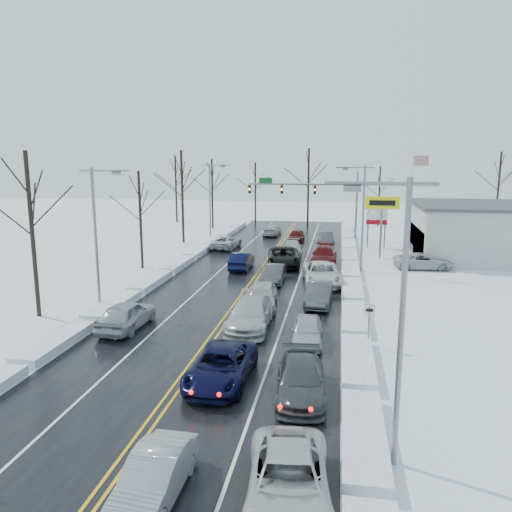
% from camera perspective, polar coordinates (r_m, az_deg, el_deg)
% --- Properties ---
extents(ground, '(160.00, 160.00, 0.00)m').
position_cam_1_polar(ground, '(34.76, -1.68, -4.82)').
color(ground, white).
rests_on(ground, ground).
extents(road_surface, '(14.00, 84.00, 0.01)m').
position_cam_1_polar(road_surface, '(36.65, -1.07, -3.98)').
color(road_surface, black).
rests_on(road_surface, ground).
extents(snow_bank_left, '(1.46, 72.00, 0.51)m').
position_cam_1_polar(snow_bank_left, '(38.74, -12.21, -3.41)').
color(snow_bank_left, white).
rests_on(snow_bank_left, ground).
extents(snow_bank_right, '(1.46, 72.00, 0.51)m').
position_cam_1_polar(snow_bank_right, '(36.07, 10.91, -4.43)').
color(snow_bank_right, white).
rests_on(snow_bank_right, ground).
extents(traffic_signal_mast, '(13.28, 0.39, 8.00)m').
position_cam_1_polar(traffic_signal_mast, '(60.99, 6.68, 7.18)').
color(traffic_signal_mast, slate).
rests_on(traffic_signal_mast, ground).
extents(tires_plus_sign, '(3.20, 0.34, 6.00)m').
position_cam_1_polar(tires_plus_sign, '(49.14, 14.20, 5.44)').
color(tires_plus_sign, slate).
rests_on(tires_plus_sign, ground).
extents(used_vehicles_sign, '(2.20, 0.22, 4.65)m').
position_cam_1_polar(used_vehicles_sign, '(55.27, 13.64, 4.30)').
color(used_vehicles_sign, slate).
rests_on(used_vehicles_sign, ground).
extents(speed_limit_sign, '(0.55, 0.09, 2.35)m').
position_cam_1_polar(speed_limit_sign, '(26.05, 12.81, -6.82)').
color(speed_limit_sign, slate).
rests_on(speed_limit_sign, ground).
extents(flagpole, '(1.87, 1.20, 10.00)m').
position_cam_1_polar(flagpole, '(63.47, 17.51, 7.30)').
color(flagpole, silver).
rests_on(flagpole, ground).
extents(streetlight_se, '(3.20, 0.25, 9.00)m').
position_cam_1_polar(streetlight_se, '(15.46, 15.69, -5.09)').
color(streetlight_se, slate).
rests_on(streetlight_se, ground).
extents(streetlight_ne, '(3.20, 0.25, 9.00)m').
position_cam_1_polar(streetlight_ne, '(43.02, 11.89, 5.21)').
color(streetlight_ne, slate).
rests_on(streetlight_ne, ground).
extents(streetlight_sw, '(3.20, 0.25, 9.00)m').
position_cam_1_polar(streetlight_sw, '(32.67, -17.61, 3.16)').
color(streetlight_sw, slate).
rests_on(streetlight_sw, ground).
extents(streetlight_nw, '(3.20, 0.25, 9.00)m').
position_cam_1_polar(streetlight_nw, '(58.85, -5.11, 6.91)').
color(streetlight_nw, slate).
rests_on(streetlight_nw, ground).
extents(tree_left_b, '(4.00, 4.00, 10.00)m').
position_cam_1_polar(tree_left_b, '(32.41, -24.46, 5.61)').
color(tree_left_b, '#2D231C').
rests_on(tree_left_b, ground).
extents(tree_left_c, '(3.40, 3.40, 8.50)m').
position_cam_1_polar(tree_left_c, '(44.36, -13.16, 6.15)').
color(tree_left_c, '#2D231C').
rests_on(tree_left_c, ground).
extents(tree_left_d, '(4.20, 4.20, 10.50)m').
position_cam_1_polar(tree_left_d, '(57.64, -8.48, 8.77)').
color(tree_left_d, '#2D231C').
rests_on(tree_left_d, ground).
extents(tree_left_e, '(3.80, 3.80, 9.50)m').
position_cam_1_polar(tree_left_e, '(69.07, -5.04, 8.62)').
color(tree_left_e, '#2D231C').
rests_on(tree_left_e, ground).
extents(tree_far_a, '(4.00, 4.00, 10.00)m').
position_cam_1_polar(tree_far_a, '(76.86, -9.17, 9.02)').
color(tree_far_a, '#2D231C').
rests_on(tree_far_a, ground).
extents(tree_far_b, '(3.60, 3.60, 9.00)m').
position_cam_1_polar(tree_far_b, '(74.92, -0.08, 8.58)').
color(tree_far_b, '#2D231C').
rests_on(tree_far_b, ground).
extents(tree_far_c, '(4.40, 4.40, 11.00)m').
position_cam_1_polar(tree_far_c, '(71.95, 6.03, 9.53)').
color(tree_far_c, '#2D231C').
rests_on(tree_far_c, ground).
extents(tree_far_d, '(3.40, 3.40, 8.50)m').
position_cam_1_polar(tree_far_d, '(73.57, 13.95, 7.94)').
color(tree_far_d, '#2D231C').
rests_on(tree_far_d, ground).
extents(tree_far_e, '(4.20, 4.20, 10.50)m').
position_cam_1_polar(tree_far_e, '(76.86, 26.07, 8.32)').
color(tree_far_e, '#2D231C').
rests_on(tree_far_e, ground).
extents(queued_car_1, '(1.50, 4.12, 1.35)m').
position_cam_1_polar(queued_car_1, '(16.02, -11.49, -25.55)').
color(queued_car_1, '#989B9F').
rests_on(queued_car_1, ground).
extents(queued_car_2, '(2.54, 5.31, 1.46)m').
position_cam_1_polar(queued_car_2, '(22.32, -3.97, -14.17)').
color(queued_car_2, black).
rests_on(queued_car_2, ground).
extents(queued_car_3, '(2.41, 5.69, 1.64)m').
position_cam_1_polar(queued_car_3, '(28.81, -0.68, -8.21)').
color(queued_car_3, '#BCBDBF').
rests_on(queued_car_3, ground).
extents(queued_car_4, '(2.38, 4.94, 1.63)m').
position_cam_1_polar(queued_car_4, '(32.59, 0.68, -5.91)').
color(queued_car_4, '#BDBDBF').
rests_on(queued_car_4, ground).
extents(queued_car_5, '(1.47, 4.17, 1.37)m').
position_cam_1_polar(queued_car_5, '(39.11, 2.11, -3.03)').
color(queued_car_5, '#3C3E41').
rests_on(queued_car_5, ground).
extents(queued_car_6, '(3.50, 6.34, 1.68)m').
position_cam_1_polar(queued_car_6, '(45.14, 3.15, -1.13)').
color(queued_car_6, black).
rests_on(queued_car_6, ground).
extents(queued_car_7, '(2.36, 4.84, 1.36)m').
position_cam_1_polar(queued_car_7, '(50.52, 4.14, 0.17)').
color(queued_car_7, '#ADB0B5').
rests_on(queued_car_7, ground).
extents(queued_car_8, '(1.87, 4.19, 1.40)m').
position_cam_1_polar(queued_car_8, '(58.42, 4.63, 1.64)').
color(queued_car_8, '#500D0A').
rests_on(queued_car_8, ground).
extents(queued_car_10, '(2.82, 5.24, 1.40)m').
position_cam_1_polar(queued_car_10, '(15.67, 3.70, -26.29)').
color(queued_car_10, '#BBBBBD').
rests_on(queued_car_10, ground).
extents(queued_car_11, '(2.37, 5.01, 1.41)m').
position_cam_1_polar(queued_car_11, '(21.16, 5.10, -15.67)').
color(queued_car_11, '#3F4144').
rests_on(queued_car_11, ground).
extents(queued_car_12, '(1.77, 4.04, 1.35)m').
position_cam_1_polar(queued_car_12, '(26.72, 5.82, -9.84)').
color(queued_car_12, '#ACB0B5').
rests_on(queued_car_12, ground).
extents(queued_car_13, '(1.80, 4.62, 1.50)m').
position_cam_1_polar(queued_car_13, '(33.43, 7.18, -5.56)').
color(queued_car_13, '#3F4144').
rests_on(queued_car_13, ground).
extents(queued_car_14, '(3.49, 6.23, 1.65)m').
position_cam_1_polar(queued_car_14, '(38.96, 7.49, -3.17)').
color(queued_car_14, white).
rests_on(queued_car_14, ground).
extents(queued_car_15, '(2.29, 5.47, 1.58)m').
position_cam_1_polar(queued_car_15, '(46.28, 7.79, -0.91)').
color(queued_car_15, '#4B0A0D').
rests_on(queued_car_15, ground).
extents(queued_car_16, '(1.76, 3.98, 1.33)m').
position_cam_1_polar(queued_car_16, '(50.75, 7.98, 0.14)').
color(queued_car_16, '#460A09').
rests_on(queued_car_16, ground).
extents(queued_car_17, '(2.02, 4.36, 1.38)m').
position_cam_1_polar(queued_car_17, '(57.29, 7.97, 1.38)').
color(queued_car_17, '#414346').
rests_on(queued_car_17, ground).
extents(oncoming_car_0, '(1.61, 4.52, 1.48)m').
position_cam_1_polar(oncoming_car_0, '(43.79, -1.66, -1.49)').
color(oncoming_car_0, black).
rests_on(oncoming_car_0, ground).
extents(oncoming_car_1, '(2.83, 5.33, 1.43)m').
position_cam_1_polar(oncoming_car_1, '(53.85, -3.41, 0.86)').
color(oncoming_car_1, silver).
rests_on(oncoming_car_1, ground).
extents(oncoming_car_2, '(2.00, 4.81, 1.39)m').
position_cam_1_polar(oncoming_car_2, '(63.06, 1.83, 2.37)').
color(oncoming_car_2, '#BBBBBD').
rests_on(oncoming_car_2, ground).
extents(oncoming_car_3, '(2.10, 4.86, 1.63)m').
position_cam_1_polar(oncoming_car_3, '(29.62, -14.51, -8.03)').
color(oncoming_car_3, '#A6A8AE').
rests_on(oncoming_car_3, ground).
extents(parked_car_0, '(5.17, 2.62, 1.40)m').
position_cam_1_polar(parked_car_0, '(46.18, 18.51, -1.41)').
color(parked_car_0, '#BDBEC0').
rests_on(parked_car_0, ground).
extents(parked_car_1, '(2.00, 4.64, 1.33)m').
position_cam_1_polar(parked_car_1, '(51.71, 21.06, -0.29)').
color(parked_car_1, '#A9ABB1').
rests_on(parked_car_1, ground).
extents(parked_car_2, '(1.97, 4.83, 1.64)m').
position_cam_1_polar(parked_car_2, '(55.37, 18.05, 0.61)').
color(parked_car_2, '#AFB1B8').
rests_on(parked_car_2, ground).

